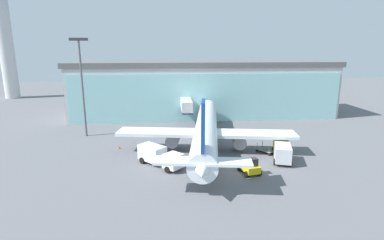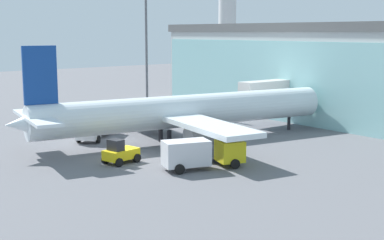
# 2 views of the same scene
# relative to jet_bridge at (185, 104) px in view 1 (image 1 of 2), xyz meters

# --- Properties ---
(ground) EXTENTS (240.00, 240.00, 0.00)m
(ground) POSITION_rel_jet_bridge_xyz_m (5.30, -27.18, -4.35)
(ground) COLOR slate
(terminal_building) EXTENTS (63.75, 17.76, 13.19)m
(terminal_building) POSITION_rel_jet_bridge_xyz_m (5.30, 8.20, 2.25)
(terminal_building) COLOR #B5B5B5
(terminal_building) RESTS_ON ground
(jet_bridge) EXTENTS (2.77, 13.39, 5.73)m
(jet_bridge) POSITION_rel_jet_bridge_xyz_m (0.00, 0.00, 0.00)
(jet_bridge) COLOR beige
(jet_bridge) RESTS_ON ground
(control_tower) EXTENTS (9.62, 9.62, 37.24)m
(control_tower) POSITION_rel_jet_bridge_xyz_m (-54.07, 41.07, 18.92)
(control_tower) COLOR silver
(control_tower) RESTS_ON ground
(apron_light_mast) EXTENTS (3.20, 0.40, 18.04)m
(apron_light_mast) POSITION_rel_jet_bridge_xyz_m (-19.77, -7.95, 6.40)
(apron_light_mast) COLOR #59595E
(apron_light_mast) RESTS_ON ground
(airplane) EXTENTS (28.69, 38.18, 10.73)m
(airplane) POSITION_rel_jet_bridge_xyz_m (1.56, -18.19, -1.04)
(airplane) COLOR white
(airplane) RESTS_ON ground
(catering_truck) EXTENTS (6.55, 6.87, 2.65)m
(catering_truck) POSITION_rel_jet_bridge_xyz_m (-6.25, -24.45, -2.89)
(catering_truck) COLOR silver
(catering_truck) RESTS_ON ground
(fuel_truck) EXTENTS (4.47, 7.62, 2.65)m
(fuel_truck) POSITION_rel_jet_bridge_xyz_m (12.03, -24.37, -2.89)
(fuel_truck) COLOR yellow
(fuel_truck) RESTS_ON ground
(baggage_cart) EXTENTS (2.92, 3.21, 1.50)m
(baggage_cart) POSITION_rel_jet_bridge_xyz_m (10.70, -21.22, -3.85)
(baggage_cart) COLOR slate
(baggage_cart) RESTS_ON ground
(pushback_tug) EXTENTS (2.64, 3.46, 2.30)m
(pushback_tug) POSITION_rel_jet_bridge_xyz_m (5.70, -28.74, -3.38)
(pushback_tug) COLOR yellow
(pushback_tug) RESTS_ON ground
(safety_cone_nose) EXTENTS (0.36, 0.36, 0.55)m
(safety_cone_nose) POSITION_rel_jet_bridge_xyz_m (0.79, -26.48, -4.08)
(safety_cone_nose) COLOR orange
(safety_cone_nose) RESTS_ON ground
(safety_cone_wingtip) EXTENTS (0.36, 0.36, 0.55)m
(safety_cone_wingtip) POSITION_rel_jet_bridge_xyz_m (-12.76, -16.40, -4.08)
(safety_cone_wingtip) COLOR orange
(safety_cone_wingtip) RESTS_ON ground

